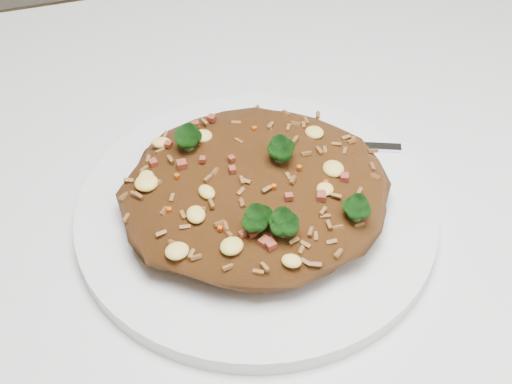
# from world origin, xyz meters

# --- Properties ---
(dining_table) EXTENTS (1.20, 0.80, 0.75)m
(dining_table) POSITION_xyz_m (0.00, 0.00, 0.66)
(dining_table) COLOR silver
(dining_table) RESTS_ON ground
(plate) EXTENTS (0.28, 0.28, 0.01)m
(plate) POSITION_xyz_m (0.00, 0.03, 0.76)
(plate) COLOR white
(plate) RESTS_ON dining_table
(fried_rice) EXTENTS (0.20, 0.18, 0.06)m
(fried_rice) POSITION_xyz_m (0.00, 0.03, 0.79)
(fried_rice) COLOR brown
(fried_rice) RESTS_ON plate
(fork) EXTENTS (0.16, 0.07, 0.00)m
(fork) POSITION_xyz_m (0.07, 0.09, 0.77)
(fork) COLOR silver
(fork) RESTS_ON plate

